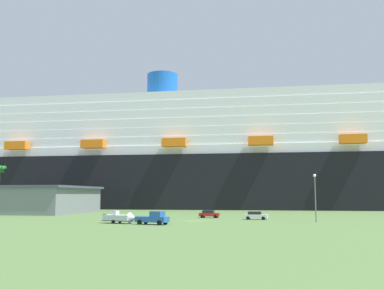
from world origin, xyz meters
name	(u,v)px	position (x,y,z in m)	size (l,w,h in m)	color
ground_plane	(218,214)	(0.00, 30.00, 0.00)	(600.00, 600.00, 0.00)	#4C6B38
cruise_ship	(261,161)	(9.44, 73.80, 17.15)	(288.03, 45.56, 57.09)	black
terminal_building	(11,199)	(-56.85, 24.61, 3.65)	(43.51, 28.33, 7.26)	slate
pickup_truck	(153,218)	(-4.63, -11.61, 1.04)	(5.91, 3.24, 2.20)	#2659A5
small_boat_on_trailer	(121,218)	(-10.82, -10.19, 0.96)	(7.15, 3.25, 2.15)	#595960
street_lamp	(315,191)	(22.27, 0.09, 5.58)	(0.56, 0.56, 8.66)	slate
parked_car_red_hatchback	(209,214)	(0.94, 10.94, 0.83)	(4.40, 2.16, 1.58)	red
parked_car_white_van	(256,215)	(11.14, 6.25, 0.83)	(4.68, 2.21, 1.58)	white
parked_car_green_wagon	(42,211)	(-44.49, 20.35, 0.83)	(4.76, 2.18, 1.58)	#2D723F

